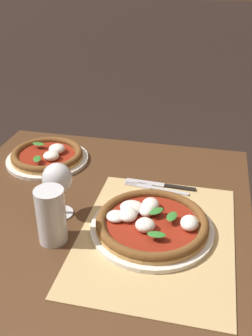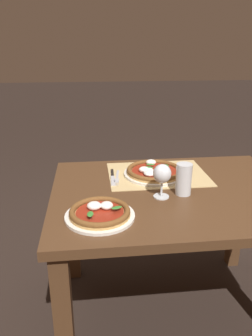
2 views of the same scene
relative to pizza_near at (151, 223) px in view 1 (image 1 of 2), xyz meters
The scene contains 8 objects.
dining_table 0.24m from the pizza_near, 110.74° to the left, with size 1.16×0.88×0.74m.
paper_placemat 0.04m from the pizza_near, 140.11° to the right, with size 0.51×0.38×0.00m, color tan.
pizza_near is the anchor object (origin of this frame).
pizza_far 0.50m from the pizza_near, 53.80° to the left, with size 0.28×0.28×0.05m.
wine_glass 0.27m from the pizza_near, 86.07° to the left, with size 0.08×0.08×0.16m.
pint_glass 0.25m from the pizza_near, 110.78° to the left, with size 0.07×0.07×0.15m.
fork 0.20m from the pizza_near, ahead, with size 0.04×0.20×0.00m.
knife 0.22m from the pizza_near, ahead, with size 0.03×0.22×0.01m.
Camera 1 is at (-0.73, -0.29, 1.38)m, focal length 42.00 mm.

